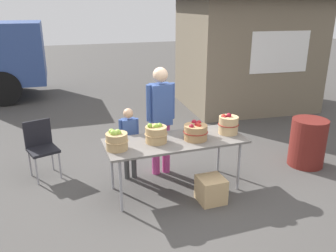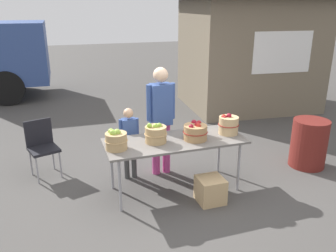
# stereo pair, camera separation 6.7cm
# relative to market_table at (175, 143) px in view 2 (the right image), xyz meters

# --- Properties ---
(ground_plane) EXTENTS (40.00, 40.00, 0.00)m
(ground_plane) POSITION_rel_market_table_xyz_m (0.00, 0.00, -0.71)
(ground_plane) COLOR #474442
(market_table) EXTENTS (1.90, 0.76, 0.75)m
(market_table) POSITION_rel_market_table_xyz_m (0.00, 0.00, 0.00)
(market_table) COLOR slate
(market_table) RESTS_ON ground
(apple_basket_green_0) EXTENTS (0.29, 0.29, 0.27)m
(apple_basket_green_0) POSITION_rel_market_table_xyz_m (-0.81, -0.05, 0.17)
(apple_basket_green_0) COLOR tan
(apple_basket_green_0) RESTS_ON market_table
(apple_basket_green_1) EXTENTS (0.30, 0.30, 0.27)m
(apple_basket_green_1) POSITION_rel_market_table_xyz_m (-0.27, 0.01, 0.16)
(apple_basket_green_1) COLOR tan
(apple_basket_green_1) RESTS_ON market_table
(apple_basket_red_0) EXTENTS (0.34, 0.34, 0.25)m
(apple_basket_red_0) POSITION_rel_market_table_xyz_m (0.27, -0.07, 0.16)
(apple_basket_red_0) COLOR #A87F51
(apple_basket_red_0) RESTS_ON market_table
(apple_basket_red_1) EXTENTS (0.29, 0.29, 0.30)m
(apple_basket_red_1) POSITION_rel_market_table_xyz_m (0.79, -0.01, 0.18)
(apple_basket_red_1) COLOR tan
(apple_basket_red_1) RESTS_ON market_table
(vendor_adult) EXTENTS (0.44, 0.22, 1.65)m
(vendor_adult) POSITION_rel_market_table_xyz_m (-0.03, 0.55, 0.26)
(vendor_adult) COLOR #CC3F8C
(vendor_adult) RESTS_ON ground
(child_customer) EXTENTS (0.29, 0.15, 1.09)m
(child_customer) POSITION_rel_market_table_xyz_m (-0.51, 0.54, -0.06)
(child_customer) COLOR #3F3F3F
(child_customer) RESTS_ON ground
(food_kiosk) EXTENTS (3.72, 3.17, 2.74)m
(food_kiosk) POSITION_rel_market_table_xyz_m (3.22, 3.56, 0.68)
(food_kiosk) COLOR #726651
(food_kiosk) RESTS_ON ground
(folding_chair) EXTENTS (0.50, 0.50, 0.86)m
(folding_chair) POSITION_rel_market_table_xyz_m (-1.74, 1.06, -0.20)
(folding_chair) COLOR black
(folding_chair) RESTS_ON ground
(trash_barrel) EXTENTS (0.56, 0.56, 0.78)m
(trash_barrel) POSITION_rel_market_table_xyz_m (2.29, 0.04, -0.32)
(trash_barrel) COLOR maroon
(trash_barrel) RESTS_ON ground
(produce_crate) EXTENTS (0.34, 0.34, 0.34)m
(produce_crate) POSITION_rel_market_table_xyz_m (0.34, -0.45, -0.54)
(produce_crate) COLOR tan
(produce_crate) RESTS_ON ground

